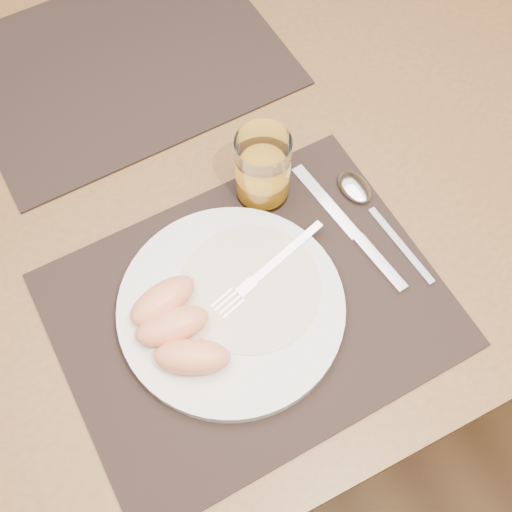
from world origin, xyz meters
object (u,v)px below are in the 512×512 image
object	(u,v)px
fork	(261,275)
juice_glass	(263,171)
table	(194,203)
plate	(231,307)
knife	(357,237)
placemat_far	(124,62)
spoon	(361,195)
placemat_near	(250,309)

from	to	relation	value
fork	juice_glass	xyz separation A→B (m)	(0.06, 0.12, 0.03)
table	plate	xyz separation A→B (m)	(-0.04, -0.21, 0.10)
fork	knife	world-z (taller)	fork
table	knife	xyz separation A→B (m)	(0.15, -0.19, 0.09)
fork	juice_glass	world-z (taller)	juice_glass
placemat_far	juice_glass	distance (m)	0.31
plate	knife	world-z (taller)	plate
table	plate	bearing A→B (deg)	-100.27
placemat_far	spoon	size ratio (longest dim) A/B	2.34
juice_glass	fork	bearing A→B (deg)	-117.95
placemat_near	spoon	xyz separation A→B (m)	(0.20, 0.08, 0.01)
placemat_far	fork	size ratio (longest dim) A/B	2.62
plate	spoon	bearing A→B (deg)	16.87
spoon	fork	bearing A→B (deg)	-164.17
plate	table	bearing A→B (deg)	79.73
table	spoon	xyz separation A→B (m)	(0.18, -0.14, 0.09)
table	plate	size ratio (longest dim) A/B	5.19
placemat_near	table	bearing A→B (deg)	85.47
placemat_far	spoon	bearing A→B (deg)	-62.54
table	spoon	distance (m)	0.25
plate	juice_glass	size ratio (longest dim) A/B	2.56
fork	knife	xyz separation A→B (m)	(0.14, -0.00, -0.02)
placemat_near	spoon	distance (m)	0.21
table	juice_glass	distance (m)	0.17
plate	fork	xyz separation A→B (m)	(0.05, 0.02, 0.01)
fork	juice_glass	size ratio (longest dim) A/B	1.63
placemat_near	plate	world-z (taller)	plate
spoon	juice_glass	size ratio (longest dim) A/B	1.82
knife	spoon	xyz separation A→B (m)	(0.04, 0.05, 0.00)
spoon	placemat_far	bearing A→B (deg)	117.46
placemat_far	knife	bearing A→B (deg)	-69.61
spoon	juice_glass	world-z (taller)	juice_glass
placemat_near	placemat_far	xyz separation A→B (m)	(0.01, 0.44, 0.00)
juice_glass	spoon	bearing A→B (deg)	-31.26
fork	placemat_far	bearing A→B (deg)	92.43
fork	plate	bearing A→B (deg)	-159.57
table	fork	size ratio (longest dim) A/B	8.14
placemat_far	juice_glass	bearing A→B (deg)	-75.13
placemat_far	fork	xyz separation A→B (m)	(0.02, -0.41, 0.02)
knife	spoon	world-z (taller)	spoon
fork	spoon	bearing A→B (deg)	15.83
placemat_near	juice_glass	world-z (taller)	juice_glass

